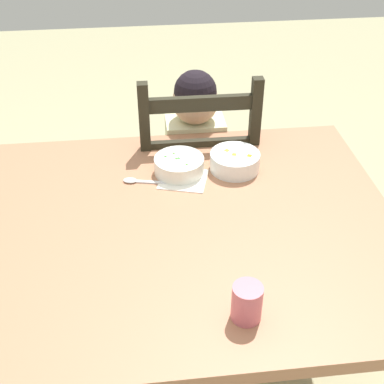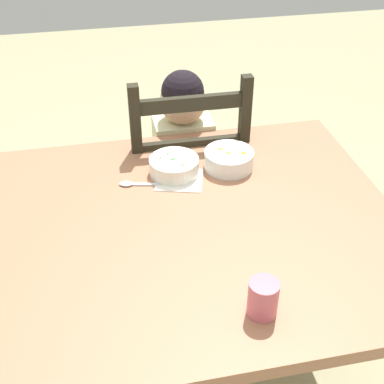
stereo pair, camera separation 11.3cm
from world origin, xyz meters
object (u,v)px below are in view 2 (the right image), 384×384
at_px(spoon, 133,184).
at_px(drinking_cup, 263,298).
at_px(child_figure, 185,154).
at_px(bowl_of_carrots, 229,159).
at_px(bowl_of_peas, 174,166).
at_px(dining_chair, 185,189).
at_px(dining_table, 174,250).

bearing_deg(spoon, drinking_cup, -67.97).
xyz_separation_m(child_figure, spoon, (-0.23, -0.33, 0.12)).
distance_m(child_figure, bowl_of_carrots, 0.34).
relative_size(bowl_of_peas, spoon, 1.16).
height_order(dining_chair, child_figure, dining_chair).
bearing_deg(bowl_of_carrots, dining_chair, 107.18).
distance_m(child_figure, drinking_cup, 0.93).
xyz_separation_m(dining_table, bowl_of_peas, (0.05, 0.26, 0.13)).
xyz_separation_m(dining_table, bowl_of_carrots, (0.23, 0.26, 0.13)).
distance_m(child_figure, spoon, 0.42).
distance_m(dining_table, drinking_cup, 0.41).
xyz_separation_m(dining_table, spoon, (-0.09, 0.22, 0.10)).
relative_size(bowl_of_peas, bowl_of_carrots, 0.99).
distance_m(bowl_of_peas, bowl_of_carrots, 0.18).
relative_size(dining_table, spoon, 9.48).
distance_m(dining_table, spoon, 0.26).
relative_size(dining_table, bowl_of_peas, 8.16).
distance_m(dining_chair, bowl_of_peas, 0.44).
height_order(child_figure, bowl_of_peas, child_figure).
bearing_deg(spoon, dining_chair, 55.49).
height_order(dining_chair, drinking_cup, dining_chair).
bearing_deg(spoon, dining_table, -67.87).
relative_size(dining_chair, child_figure, 1.04).
bearing_deg(dining_table, child_figure, 75.74).
height_order(dining_chair, bowl_of_carrots, dining_chair).
bearing_deg(dining_chair, bowl_of_carrots, -72.82).
height_order(dining_table, spoon, spoon).
height_order(bowl_of_carrots, spoon, bowl_of_carrots).
distance_m(dining_table, bowl_of_carrots, 0.37).
distance_m(dining_chair, child_figure, 0.17).
distance_m(dining_chair, drinking_cup, 0.97).
relative_size(dining_chair, drinking_cup, 10.49).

